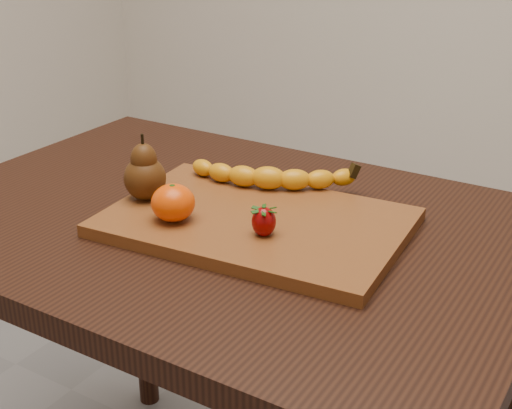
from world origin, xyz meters
The scene contains 6 objects.
table centered at (0.00, 0.00, 0.66)m, with size 1.00×0.70×0.76m.
cutting_board centered at (0.07, -0.01, 0.77)m, with size 0.45×0.30×0.02m, color brown.
banana centered at (0.03, 0.10, 0.80)m, with size 0.25×0.06×0.04m, color orange, non-canonical shape.
pear centered at (-0.12, -0.04, 0.83)m, with size 0.07×0.07×0.11m, color #48260B, non-canonical shape.
mandarin centered at (-0.03, -0.08, 0.81)m, with size 0.07×0.07×0.06m, color #F44702.
strawberry centered at (0.11, -0.05, 0.80)m, with size 0.04×0.04×0.04m, color #850304, non-canonical shape.
Camera 1 is at (0.59, -0.85, 1.24)m, focal length 50.00 mm.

